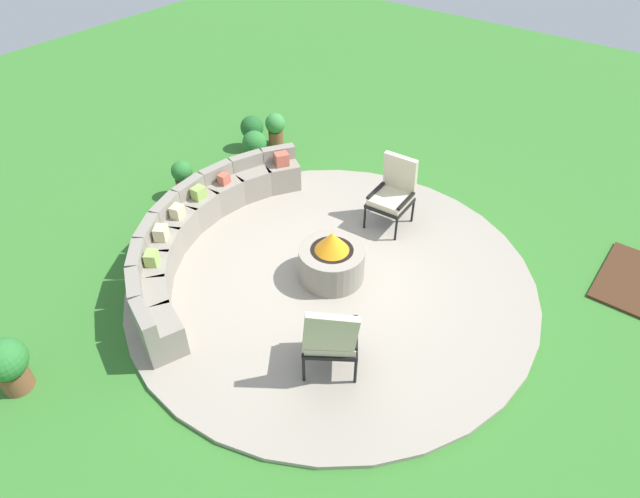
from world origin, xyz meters
The scene contains 11 objects.
ground_plane centered at (0.00, 0.00, 0.00)m, with size 24.00×24.00×0.00m, color #387A2D.
patio_circle centered at (0.00, 0.00, 0.03)m, with size 5.61×5.61×0.06m, color #9E9384.
fire_pit centered at (0.00, 0.00, 0.36)m, with size 0.90×0.90×0.76m.
curved_stone_bench centered at (-0.62, 1.94, 0.35)m, with size 4.20×2.12×0.68m.
lounge_chair_front_left centered at (-1.29, -0.93, 0.62)m, with size 0.83×0.86×1.11m.
lounge_chair_front_right centered at (1.59, 0.01, 0.62)m, with size 0.67×0.61×1.11m.
potted_plant_0 centered at (0.17, 3.17, 0.37)m, with size 0.35×0.35×0.66m.
potted_plant_1 centered at (-3.61, 1.77, 0.40)m, with size 0.49×0.49×0.72m.
potted_plant_2 centered at (2.06, 3.38, 0.36)m, with size 0.43×0.43×0.65m.
potted_plant_3 centered at (1.61, 2.90, 0.37)m, with size 0.43×0.43×0.68m.
potted_plant_4 centered at (2.45, 3.14, 0.35)m, with size 0.38×0.38×0.63m.
Camera 1 is at (-4.48, -3.23, 5.17)m, focal length 30.30 mm.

